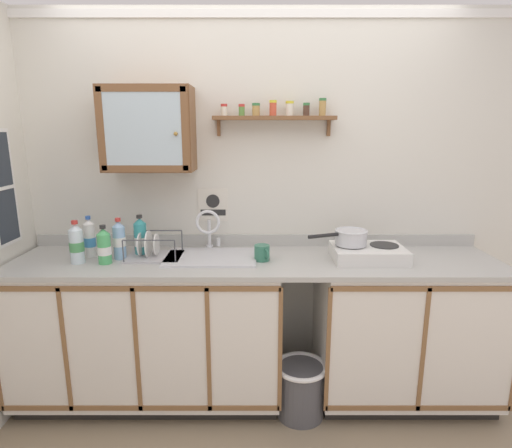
% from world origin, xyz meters
% --- Properties ---
extents(floor, '(6.01, 6.01, 0.00)m').
position_xyz_m(floor, '(0.00, 0.00, 0.00)').
color(floor, gray).
rests_on(floor, ground).
extents(back_wall, '(3.61, 0.07, 2.46)m').
position_xyz_m(back_wall, '(0.00, 0.60, 1.24)').
color(back_wall, silver).
rests_on(back_wall, ground).
extents(lower_cabinet_run, '(1.65, 0.62, 0.91)m').
position_xyz_m(lower_cabinet_run, '(-0.68, 0.27, 0.46)').
color(lower_cabinet_run, black).
rests_on(lower_cabinet_run, ground).
extents(lower_cabinet_run_right, '(1.10, 0.62, 0.91)m').
position_xyz_m(lower_cabinet_run_right, '(0.95, 0.27, 0.46)').
color(lower_cabinet_run_right, black).
rests_on(lower_cabinet_run_right, ground).
extents(countertop, '(2.97, 0.65, 0.03)m').
position_xyz_m(countertop, '(0.00, 0.27, 0.93)').
color(countertop, '#B2B2AD').
rests_on(countertop, lower_cabinet_run).
extents(backsplash, '(2.97, 0.02, 0.08)m').
position_xyz_m(backsplash, '(0.00, 0.57, 0.98)').
color(backsplash, '#B2B2AD').
rests_on(backsplash, countertop).
extents(sink, '(0.56, 0.43, 0.41)m').
position_xyz_m(sink, '(-0.28, 0.30, 0.91)').
color(sink, silver).
rests_on(sink, countertop).
extents(hot_plate_stove, '(0.43, 0.32, 0.09)m').
position_xyz_m(hot_plate_stove, '(0.68, 0.26, 0.99)').
color(hot_plate_stove, silver).
rests_on(hot_plate_stove, countertop).
extents(saucepan, '(0.38, 0.21, 0.09)m').
position_xyz_m(saucepan, '(0.58, 0.28, 1.08)').
color(saucepan, silver).
rests_on(saucepan, hot_plate_stove).
extents(bottle_detergent_teal_0, '(0.08, 0.08, 0.26)m').
position_xyz_m(bottle_detergent_teal_0, '(-0.73, 0.35, 1.06)').
color(bottle_detergent_teal_0, teal).
rests_on(bottle_detergent_teal_0, countertop).
extents(bottle_soda_green_1, '(0.08, 0.08, 0.23)m').
position_xyz_m(bottle_soda_green_1, '(-0.90, 0.19, 1.05)').
color(bottle_soda_green_1, '#4CB266').
rests_on(bottle_soda_green_1, countertop).
extents(bottle_water_blue_2, '(0.08, 0.08, 0.26)m').
position_xyz_m(bottle_water_blue_2, '(-0.84, 0.28, 1.06)').
color(bottle_water_blue_2, '#8CB7E0').
rests_on(bottle_water_blue_2, countertop).
extents(bottle_opaque_white_3, '(0.07, 0.07, 0.26)m').
position_xyz_m(bottle_opaque_white_3, '(-1.04, 0.33, 1.06)').
color(bottle_opaque_white_3, white).
rests_on(bottle_opaque_white_3, countertop).
extents(bottle_water_clear_4, '(0.08, 0.08, 0.26)m').
position_xyz_m(bottle_water_clear_4, '(-1.06, 0.20, 1.06)').
color(bottle_water_clear_4, silver).
rests_on(bottle_water_clear_4, countertop).
extents(dish_rack, '(0.33, 0.26, 0.17)m').
position_xyz_m(dish_rack, '(-0.64, 0.30, 0.98)').
color(dish_rack, '#B2B2B7').
rests_on(dish_rack, countertop).
extents(mug, '(0.09, 0.13, 0.10)m').
position_xyz_m(mug, '(0.04, 0.24, 0.99)').
color(mug, '#337259').
rests_on(mug, countertop).
extents(wall_cabinet, '(0.55, 0.28, 0.51)m').
position_xyz_m(wall_cabinet, '(-0.66, 0.45, 1.72)').
color(wall_cabinet, brown).
extents(spice_shelf, '(0.77, 0.14, 0.23)m').
position_xyz_m(spice_shelf, '(0.12, 0.51, 1.81)').
color(spice_shelf, brown).
extents(warning_sign, '(0.20, 0.01, 0.22)m').
position_xyz_m(warning_sign, '(-0.29, 0.57, 1.22)').
color(warning_sign, silver).
extents(trash_bin, '(0.32, 0.32, 0.34)m').
position_xyz_m(trash_bin, '(0.27, 0.07, 0.18)').
color(trash_bin, '#4C4C51').
rests_on(trash_bin, ground).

